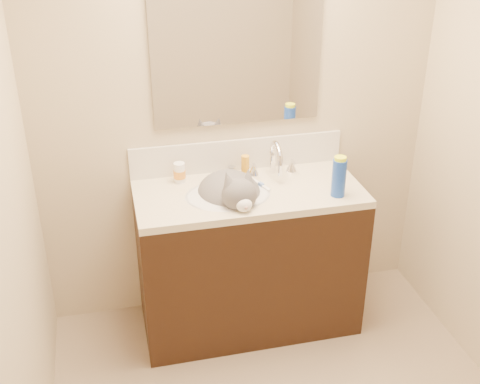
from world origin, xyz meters
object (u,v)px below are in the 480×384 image
cat (231,195)px  silver_jar (231,171)px  amber_bottle (245,165)px  vanity_cabinet (248,261)px  basin (228,207)px  pill_bottle (180,173)px  spray_can (339,178)px  faucet (275,161)px

cat → silver_jar: bearing=72.2°
cat → amber_bottle: 0.25m
vanity_cabinet → cat: (-0.10, -0.01, 0.44)m
basin → cat: bearing=35.4°
basin → silver_jar: (0.07, 0.22, 0.10)m
pill_bottle → silver_jar: (0.29, 0.01, -0.03)m
vanity_cabinet → amber_bottle: bearing=82.1°
cat → spray_can: 0.56m
faucet → cat: (-0.28, -0.15, -0.10)m
silver_jar → spray_can: 0.61m
basin → faucet: bearing=29.1°
cat → silver_jar: (0.05, 0.21, 0.04)m
cat → silver_jar: cat is taller
pill_bottle → amber_bottle: 0.37m
amber_bottle → spray_can: 0.54m
faucet → amber_bottle: 0.17m
cat → pill_bottle: bearing=136.0°
pill_bottle → amber_bottle: (0.37, 0.01, 0.00)m
vanity_cabinet → silver_jar: size_ratio=21.76×
amber_bottle → cat: bearing=-121.1°
spray_can → silver_jar: bearing=143.4°
amber_bottle → spray_can: spray_can is taller
basin → faucet: 0.38m
cat → pill_bottle: (-0.24, 0.19, 0.07)m
vanity_cabinet → spray_can: bearing=-20.8°
cat → faucet: bearing=23.4°
vanity_cabinet → basin: 0.40m
pill_bottle → faucet: bearing=-4.8°
basin → pill_bottle: size_ratio=4.09×
cat → amber_bottle: cat is taller
silver_jar → amber_bottle: (0.08, -0.00, 0.03)m
faucet → pill_bottle: 0.52m
pill_bottle → spray_can: 0.85m
faucet → cat: 0.33m
cat → spray_can: spray_can is taller
amber_bottle → spray_can: size_ratio=0.56×
faucet → spray_can: bearing=-50.1°
basin → pill_bottle: pill_bottle is taller
basin → spray_can: (0.55, -0.13, 0.17)m
vanity_cabinet → basin: basin is taller
basin → amber_bottle: 0.29m
cat → amber_bottle: size_ratio=4.40×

